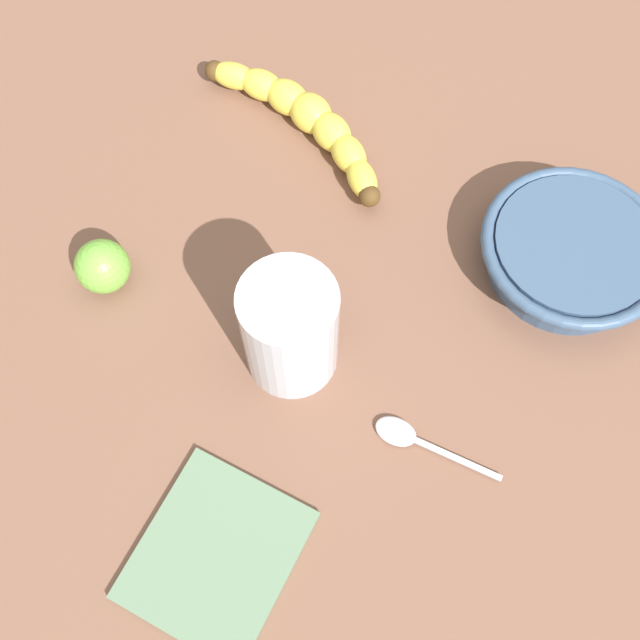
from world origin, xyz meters
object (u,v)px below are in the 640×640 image
object	(u,v)px
banana	(305,118)
teaspoon	(403,435)
ceramic_bowl	(571,252)
smoothie_glass	(290,332)
lime_fruit	(102,266)

from	to	relation	value
banana	teaspoon	xyz separation A→B (cm)	(-30.30, 14.24, -1.53)
ceramic_bowl	teaspoon	bearing A→B (deg)	96.21
smoothie_glass	ceramic_bowl	distance (cm)	27.05
ceramic_bowl	lime_fruit	xyz separation A→B (cm)	(26.11, 33.46, -0.06)
banana	teaspoon	distance (cm)	33.51
smoothie_glass	lime_fruit	world-z (taller)	smoothie_glass
ceramic_bowl	teaspoon	distance (cm)	22.96
ceramic_bowl	teaspoon	world-z (taller)	ceramic_bowl
banana	teaspoon	world-z (taller)	banana
lime_fruit	smoothie_glass	bearing A→B (deg)	-154.29
banana	smoothie_glass	xyz separation A→B (cm)	(-18.65, 16.81, 3.34)
ceramic_bowl	lime_fruit	size ratio (longest dim) A/B	3.39
lime_fruit	teaspoon	xyz separation A→B (cm)	(-28.59, -10.73, -2.09)
smoothie_glass	lime_fruit	bearing A→B (deg)	25.71
ceramic_bowl	smoothie_glass	bearing A→B (deg)	70.07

